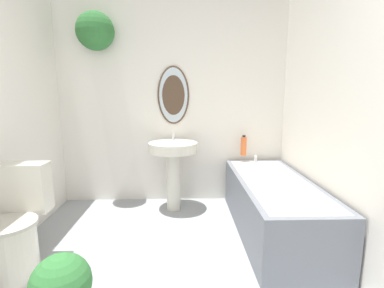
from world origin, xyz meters
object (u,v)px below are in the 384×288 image
Objects in this scene: pedestal_sink at (173,159)px; bathtub at (274,205)px; shampoo_bottle at (244,146)px; toilet at (16,231)px.

pedestal_sink is 1.16m from bathtub.
pedestal_sink is 3.63× the size of shampoo_bottle.
toilet is 3.26× the size of shampoo_bottle.
shampoo_bottle reaches higher than toilet.
shampoo_bottle is (1.92, 1.32, 0.37)m from toilet.
bathtub is 6.75× the size of shampoo_bottle.
bathtub is at bearing -79.40° from shampoo_bottle.
pedestal_sink is at bearing -166.85° from shampoo_bottle.
toilet reaches higher than bathtub.
bathtub is at bearing -29.91° from pedestal_sink.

